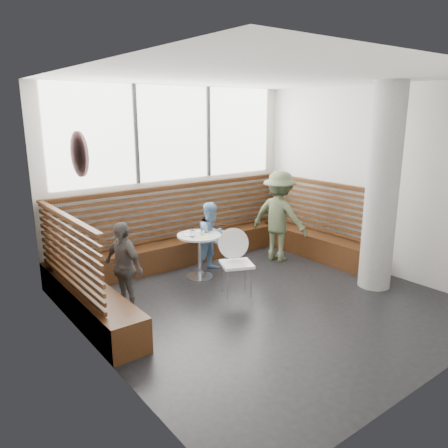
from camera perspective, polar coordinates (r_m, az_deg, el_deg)
room at (r=6.14m, az=5.66°, el=3.60°), size 5.00×5.00×3.20m
booth at (r=7.78m, az=-3.47°, el=-3.10°), size 5.00×2.50×1.44m
concrete_column at (r=7.17m, az=19.96°, el=4.35°), size 0.50×0.50×3.20m
wall_art at (r=5.10m, az=-18.39°, el=8.65°), size 0.03×0.50×0.50m
cafe_table at (r=7.37m, az=-3.26°, el=-3.00°), size 0.74×0.74×0.76m
cafe_chair at (r=6.71m, az=1.24°, el=-4.29°), size 0.48×0.47×1.01m
adult_man at (r=8.23m, az=7.21°, el=0.99°), size 0.94×1.24×1.70m
child_back at (r=7.66m, az=-1.63°, el=-1.69°), size 0.68×0.58×1.24m
child_left at (r=6.28m, az=-13.01°, el=-5.48°), size 0.48×0.81×1.30m
plate_near at (r=7.28m, az=-4.56°, el=-1.42°), size 0.19×0.19×0.01m
plate_far at (r=7.47m, az=-2.99°, el=-0.98°), size 0.18×0.18×0.01m
glass_left at (r=7.16m, az=-4.13°, el=-1.26°), size 0.07×0.07×0.11m
glass_mid at (r=7.27m, az=-2.82°, el=-1.06°), size 0.06×0.06×0.10m
glass_right at (r=7.40m, az=-2.45°, el=-0.72°), size 0.07×0.07×0.11m
menu_card at (r=7.20m, az=-2.42°, el=-1.60°), size 0.25×0.20×0.00m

